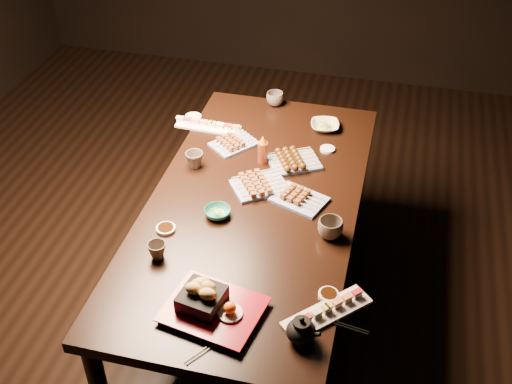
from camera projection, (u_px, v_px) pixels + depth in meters
ground at (179, 276)px, 3.48m from camera, size 5.00×5.00×0.00m
dining_table at (253, 264)px, 3.02m from camera, size 1.31×1.96×0.75m
sushi_platter_near at (327, 310)px, 2.28m from camera, size 0.31×0.32×0.04m
sushi_platter_far at (208, 124)px, 3.26m from camera, size 0.34×0.11×0.04m
yakitori_plate_center at (260, 182)px, 2.85m from camera, size 0.29×0.28×0.06m
yakitori_plate_right at (300, 196)px, 2.78m from camera, size 0.27×0.23×0.06m
yakitori_plate_left at (234, 141)px, 3.13m from camera, size 0.25×0.26×0.05m
tsukune_plate at (294, 159)px, 3.00m from camera, size 0.28×0.26×0.06m
edamame_bowl_green at (218, 213)px, 2.71m from camera, size 0.14×0.14×0.03m
edamame_bowl_cream at (325, 126)px, 3.25m from camera, size 0.17×0.17×0.03m
tempura_tray at (213, 302)px, 2.25m from camera, size 0.38×0.33×0.12m
teacup_near_left at (157, 250)px, 2.50m from camera, size 0.10×0.10×0.07m
teacup_mid_right at (330, 228)px, 2.59m from camera, size 0.11×0.11×0.08m
teacup_far_left at (195, 160)px, 2.98m from camera, size 0.08×0.08×0.08m
teacup_far_right at (275, 99)px, 3.43m from camera, size 0.10×0.10×0.07m
teapot at (301, 329)px, 2.17m from camera, size 0.14×0.14×0.10m
condiment_bottle at (263, 149)px, 2.99m from camera, size 0.06×0.06×0.15m
sauce_dish_west at (166, 229)px, 2.64m from camera, size 0.08×0.08×0.01m
sauce_dish_east at (327, 149)px, 3.10m from camera, size 0.09×0.09×0.01m
sauce_dish_se at (328, 294)px, 2.35m from camera, size 0.09×0.09×0.01m
sauce_dish_nw at (193, 117)px, 3.34m from camera, size 0.09×0.09×0.02m
chopsticks_near at (209, 347)px, 2.17m from camera, size 0.13×0.17×0.01m
chopsticks_se at (341, 325)px, 2.24m from camera, size 0.20×0.05×0.01m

